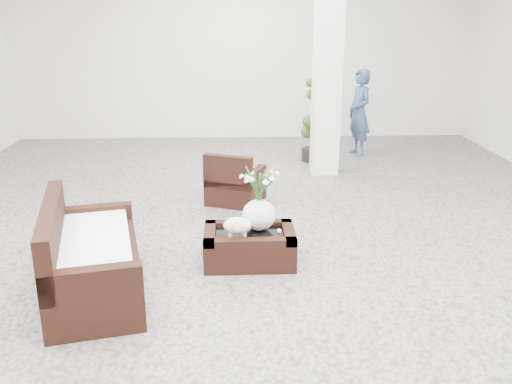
{
  "coord_description": "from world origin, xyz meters",
  "views": [
    {
      "loc": [
        -0.24,
        -5.57,
        2.39
      ],
      "look_at": [
        0.0,
        -0.1,
        0.62
      ],
      "focal_mm": 38.58,
      "sensor_mm": 36.0,
      "label": 1
    }
  ],
  "objects_px": {
    "loveseat": "(93,249)",
    "coffee_table": "(249,248)",
    "armchair": "(236,177)",
    "topiary": "(312,121)"
  },
  "relations": [
    {
      "from": "coffee_table",
      "to": "topiary",
      "type": "bearing_deg",
      "value": 73.51
    },
    {
      "from": "coffee_table",
      "to": "armchair",
      "type": "xyz_separation_m",
      "value": [
        -0.12,
        1.89,
        0.19
      ]
    },
    {
      "from": "coffee_table",
      "to": "loveseat",
      "type": "distance_m",
      "value": 1.54
    },
    {
      "from": "armchair",
      "to": "loveseat",
      "type": "relative_size",
      "value": 0.44
    },
    {
      "from": "armchair",
      "to": "topiary",
      "type": "height_order",
      "value": "topiary"
    },
    {
      "from": "loveseat",
      "to": "coffee_table",
      "type": "bearing_deg",
      "value": -80.63
    },
    {
      "from": "topiary",
      "to": "loveseat",
      "type": "bearing_deg",
      "value": -119.43
    },
    {
      "from": "coffee_table",
      "to": "loveseat",
      "type": "relative_size",
      "value": 0.56
    },
    {
      "from": "loveseat",
      "to": "topiary",
      "type": "relative_size",
      "value": 1.16
    },
    {
      "from": "armchair",
      "to": "topiary",
      "type": "relative_size",
      "value": 0.5
    }
  ]
}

